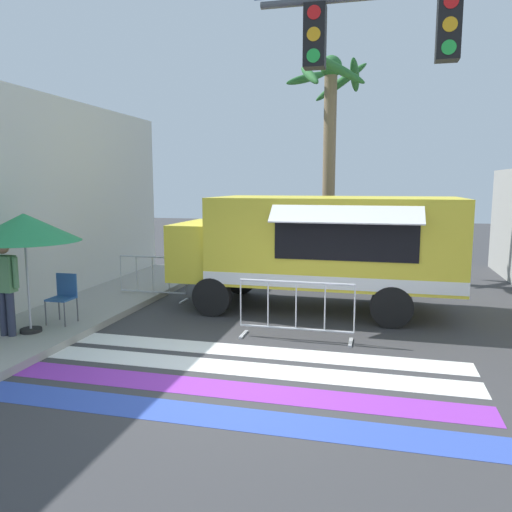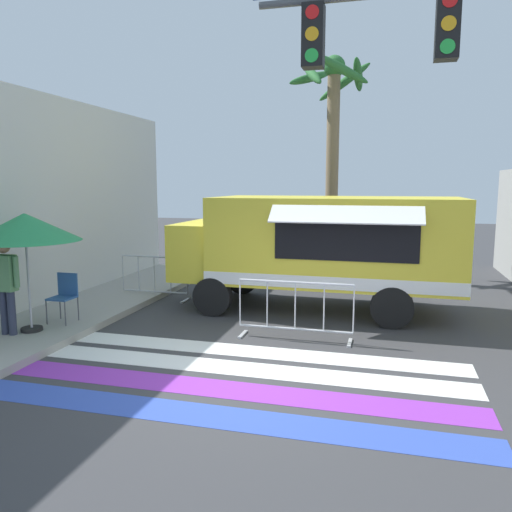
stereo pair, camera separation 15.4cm
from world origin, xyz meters
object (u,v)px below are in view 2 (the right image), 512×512
Objects in this scene: food_truck at (314,242)px; patio_umbrella at (25,228)px; folding_chair at (65,293)px; vendor_person at (6,282)px; barricade_side at (155,278)px; traffic_signal_pole at (447,79)px; palm_tree at (333,128)px; barricade_front at (295,311)px.

patio_umbrella is (-4.42, -3.31, 0.49)m from food_truck.
folding_chair is 0.56× the size of vendor_person.
barricade_side is at bearing -179.07° from food_truck.
patio_umbrella is 1.28× the size of vendor_person.
palm_tree is (-2.34, 6.68, 0.10)m from traffic_signal_pole.
folding_chair is 8.58m from palm_tree.
vendor_person is at bearing -120.80° from palm_tree.
barricade_front is at bearing -88.85° from palm_tree.
patio_umbrella is at bearing -174.40° from traffic_signal_pole.
traffic_signal_pole is at bearing -11.60° from barricade_front.
patio_umbrella is at bearing -120.43° from palm_tree.
barricade_front is at bearing 2.38° from vendor_person.
barricade_front is (4.43, 1.11, -1.42)m from patio_umbrella.
folding_chair is at bearing -148.26° from food_truck.
folding_chair is at bearing 52.46° from vendor_person.
traffic_signal_pole is at bearing -50.02° from food_truck.
patio_umbrella is at bearing -143.19° from food_truck.
traffic_signal_pole is at bearing -6.42° from vendor_person.
palm_tree is (3.57, 4.09, 3.73)m from barricade_side.
vendor_person is 0.26× the size of palm_tree.
barricade_side is (0.74, 3.25, -1.43)m from patio_umbrella.
folding_chair is 0.45× the size of barricade_front.
barricade_side is 6.58m from palm_tree.
palm_tree reaches higher than traffic_signal_pole.
barricade_front is at bearing -89.60° from food_truck.
barricade_front is (4.24, 0.41, -0.17)m from folding_chair.
palm_tree reaches higher than patio_umbrella.
food_truck is 3.66× the size of vendor_person.
folding_chair is at bearing 179.64° from traffic_signal_pole.
traffic_signal_pole is 2.78× the size of patio_umbrella.
barricade_front is at bearing 168.40° from traffic_signal_pole.
folding_chair is at bearing 74.42° from patio_umbrella.
patio_umbrella is (-6.65, -0.65, -2.19)m from traffic_signal_pole.
traffic_signal_pole reaches higher than patio_umbrella.
palm_tree is at bearing 48.87° from barricade_side.
food_truck is at bearing 40.07° from folding_chair.
vendor_person is (-0.42, -0.96, 0.36)m from folding_chair.
barricade_front is at bearing -30.09° from barricade_side.
palm_tree reaches higher than barricade_front.
palm_tree is at bearing 45.13° from vendor_person.
traffic_signal_pole reaches higher than vendor_person.
patio_umbrella is 2.29× the size of folding_chair.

